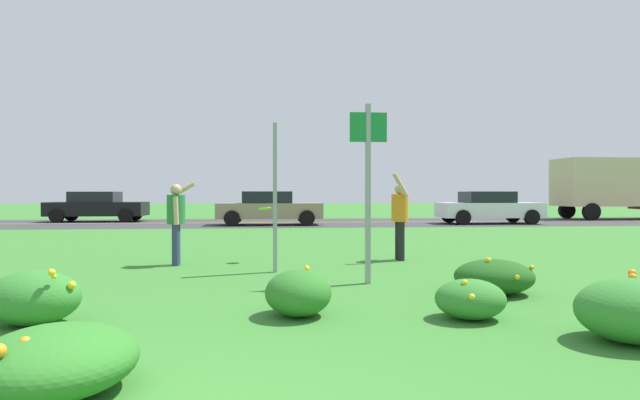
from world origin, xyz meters
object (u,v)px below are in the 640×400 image
frisbee_lime (265,208)px  car_tan_center_right (269,208)px  car_white_rightmost (488,207)px  person_thrower_green_shirt (176,217)px  car_black_center_left (97,206)px  box_truck_red (618,185)px  person_catcher_orange_shirt (400,215)px  sign_post_by_roadside (368,175)px  sign_post_near_path (275,198)px

frisbee_lime → car_tan_center_right: (0.03, 12.17, -0.32)m
frisbee_lime → car_white_rightmost: (9.88, 12.17, -0.32)m
person_thrower_green_shirt → car_tan_center_right: size_ratio=0.35×
person_thrower_green_shirt → car_white_rightmost: 17.03m
car_black_center_left → car_tan_center_right: same height
car_white_rightmost → box_truck_red: 9.28m
person_catcher_orange_shirt → sign_post_by_roadside: bearing=-113.5°
car_black_center_left → box_truck_red: size_ratio=0.67×
person_catcher_orange_shirt → frisbee_lime: person_catcher_orange_shirt is taller
person_thrower_green_shirt → car_tan_center_right: 12.64m
frisbee_lime → car_tan_center_right: car_tan_center_right is taller
person_thrower_green_shirt → box_truck_red: (20.11, 15.91, 0.89)m
sign_post_by_roadside → box_truck_red: 24.85m
sign_post_by_roadside → frisbee_lime: sign_post_by_roadside is taller
car_white_rightmost → box_truck_red: size_ratio=0.67×
car_white_rightmost → sign_post_by_roadside: bearing=-119.2°
sign_post_near_path → car_black_center_left: size_ratio=0.57×
person_thrower_green_shirt → car_white_rightmost: person_thrower_green_shirt is taller
car_black_center_left → car_tan_center_right: size_ratio=1.00×
car_tan_center_right → car_white_rightmost: same height
person_thrower_green_shirt → car_tan_center_right: (1.69, 12.53, -0.18)m
person_catcher_orange_shirt → car_black_center_left: bearing=125.2°
sign_post_by_roadside → person_thrower_green_shirt: size_ratio=1.70×
car_tan_center_right → person_catcher_orange_shirt: bearing=-77.5°
person_catcher_orange_shirt → box_truck_red: size_ratio=0.27×
frisbee_lime → car_black_center_left: car_black_center_left is taller
sign_post_near_path → sign_post_by_roadside: (1.38, -1.28, 0.34)m
car_tan_center_right → box_truck_red: box_truck_red is taller
car_tan_center_right → sign_post_near_path: bearing=-89.3°
car_tan_center_right → car_white_rightmost: (9.84, 0.00, 0.00)m
sign_post_by_roadside → person_thrower_green_shirt: bearing=144.3°
person_catcher_orange_shirt → car_tan_center_right: bearing=102.5°
box_truck_red → person_thrower_green_shirt: bearing=-141.7°
frisbee_lime → person_thrower_green_shirt: bearing=-167.8°
sign_post_near_path → car_tan_center_right: size_ratio=0.57×
sign_post_near_path → car_white_rightmost: (9.68, 13.57, -0.55)m
frisbee_lime → box_truck_red: 24.14m
car_black_center_left → box_truck_red: box_truck_red is taller
sign_post_by_roadside → person_catcher_orange_shirt: bearing=66.5°
frisbee_lime → car_white_rightmost: 15.67m
car_white_rightmost → person_catcher_orange_shirt: bearing=-120.3°
sign_post_near_path → sign_post_by_roadside: sign_post_by_roadside is taller
car_tan_center_right → box_truck_red: (18.42, 3.38, 1.06)m
person_catcher_orange_shirt → frisbee_lime: bearing=179.1°
frisbee_lime → car_tan_center_right: size_ratio=0.06×
person_catcher_orange_shirt → frisbee_lime: size_ratio=6.89×
person_catcher_orange_shirt → car_white_rightmost: size_ratio=0.40×
box_truck_red → car_tan_center_right: bearing=-169.6°
car_black_center_left → sign_post_near_path: bearing=-63.5°
car_tan_center_right → car_white_rightmost: bearing=0.0°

